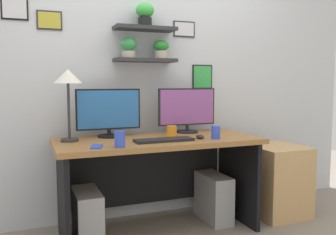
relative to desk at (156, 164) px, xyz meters
name	(u,v)px	position (x,y,z in m)	size (l,w,h in m)	color
ground_plane	(159,231)	(0.00, -0.05, -0.54)	(8.00, 8.00, 0.00)	gray
back_wall_assembly	(141,62)	(0.00, 0.38, 0.82)	(4.40, 0.24, 2.70)	silver
desk	(156,164)	(0.00, 0.00, 0.00)	(1.58, 0.68, 0.75)	#9E6B38
monitor_left	(109,112)	(-0.34, 0.16, 0.41)	(0.51, 0.18, 0.38)	black
monitor_right	(187,109)	(0.34, 0.16, 0.41)	(0.52, 0.18, 0.38)	black
keyboard	(164,140)	(-0.01, -0.20, 0.22)	(0.44, 0.14, 0.02)	black
computer_mouse	(200,137)	(0.29, -0.19, 0.23)	(0.06, 0.09, 0.03)	black
desk_lamp	(68,82)	(-0.66, 0.05, 0.65)	(0.20, 0.20, 0.53)	#2D2D33
cell_phone	(97,147)	(-0.52, -0.27, 0.22)	(0.07, 0.14, 0.01)	blue
coffee_mug	(172,131)	(0.12, -0.03, 0.26)	(0.08, 0.08, 0.09)	orange
pen_cup	(216,132)	(0.41, -0.23, 0.26)	(0.07, 0.07, 0.10)	blue
water_cup	(120,139)	(-0.37, -0.32, 0.27)	(0.07, 0.07, 0.11)	blue
drawer_cabinet	(276,180)	(1.12, -0.07, -0.23)	(0.44, 0.50, 0.62)	tan
computer_tower_left	(87,218)	(-0.57, -0.09, -0.34)	(0.18, 0.40, 0.40)	#99999E
computer_tower_right	(213,197)	(0.52, 0.00, -0.34)	(0.18, 0.40, 0.40)	#99999E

